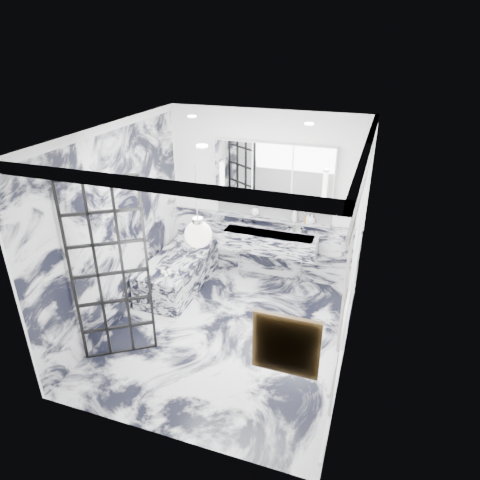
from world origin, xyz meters
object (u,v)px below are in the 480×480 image
at_px(bathtub, 178,272).
at_px(mirror_cabinet, 273,174).
at_px(trough_sink, 268,242).
at_px(crittall_door, 111,273).

bearing_deg(bathtub, mirror_cabinet, 32.06).
distance_m(trough_sink, bathtub, 1.55).
relative_size(crittall_door, trough_sink, 1.49).
xyz_separation_m(crittall_door, trough_sink, (1.32, 2.36, -0.47)).
height_order(crittall_door, bathtub, crittall_door).
xyz_separation_m(mirror_cabinet, bathtub, (-1.32, -0.83, -1.54)).
relative_size(trough_sink, bathtub, 0.97).
bearing_deg(crittall_door, mirror_cabinet, 29.00).
height_order(crittall_door, trough_sink, crittall_door).
bearing_deg(trough_sink, mirror_cabinet, 90.00).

